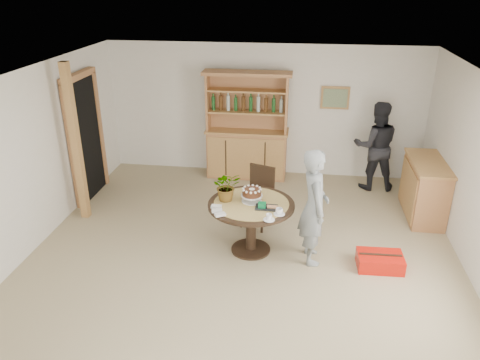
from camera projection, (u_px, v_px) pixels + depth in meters
name	position (u px, v px, depth m)	size (l,w,h in m)	color
ground	(239.00, 271.00, 6.25)	(7.00, 7.00, 0.00)	tan
room_shell	(239.00, 149.00, 5.55)	(6.04, 7.04, 2.52)	white
doorway	(85.00, 136.00, 7.98)	(0.13, 1.10, 2.18)	black
pine_post	(76.00, 144.00, 7.17)	(0.12, 0.12, 2.50)	tan
hutch	(247.00, 142.00, 8.94)	(1.62, 0.54, 2.04)	#B57C4C
sideboard	(425.00, 189.00, 7.53)	(0.54, 1.26, 0.94)	#B57C4C
dining_table	(251.00, 213.00, 6.49)	(1.20, 1.20, 0.76)	black
dining_chair	(259.00, 192.00, 7.26)	(0.54, 0.54, 0.95)	black
birthday_cake	(252.00, 193.00, 6.42)	(0.30, 0.30, 0.20)	white
flower_vase	(227.00, 186.00, 6.43)	(0.38, 0.33, 0.42)	#3F7233
gift_tray	(266.00, 206.00, 6.27)	(0.30, 0.20, 0.08)	black
coffee_cup_a	(279.00, 212.00, 6.10)	(0.15, 0.15, 0.09)	white
coffee_cup_b	(269.00, 218.00, 5.97)	(0.15, 0.15, 0.08)	white
napkins	(218.00, 210.00, 6.19)	(0.24, 0.33, 0.03)	white
teen_boy	(314.00, 207.00, 6.21)	(0.59, 0.39, 1.62)	gray
adult_person	(376.00, 146.00, 8.38)	(0.79, 0.62, 1.63)	black
red_suitcase	(380.00, 261.00, 6.29)	(0.61, 0.42, 0.21)	red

